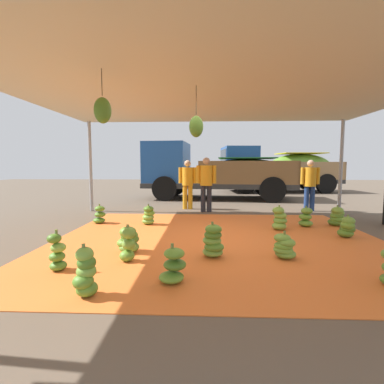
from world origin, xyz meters
The scene contains 21 objects.
ground_plane centered at (0.00, 3.00, 0.00)m, with size 40.00×40.00×0.00m, color brown.
tarp_orange centered at (0.00, 0.00, 0.01)m, with size 6.26×5.58×0.01m, color orange.
tent_canopy centered at (-0.01, -0.10, 2.74)m, with size 8.00×7.00×2.83m.
banana_bunch_0 centered at (0.96, -1.05, 0.18)m, with size 0.42×0.41×0.42m.
banana_bunch_1 centered at (-1.51, -0.86, 0.21)m, with size 0.45×0.43×0.46m.
banana_bunch_2 centered at (-1.40, -1.32, 0.25)m, with size 0.30×0.28×0.55m.
banana_bunch_3 centered at (-2.85, 1.42, 0.21)m, with size 0.41×0.41×0.48m.
banana_bunch_4 centered at (2.55, 0.26, 0.21)m, with size 0.44×0.42×0.46m.
banana_bunch_5 centered at (-0.13, -1.04, 0.25)m, with size 0.44×0.45×0.56m.
banana_bunch_6 centered at (-1.56, -2.44, 0.27)m, with size 0.34×0.35×0.59m.
banana_bunch_7 centered at (2.85, 1.36, 0.22)m, with size 0.48×0.46×0.49m.
banana_bunch_8 centered at (-0.65, -2.03, 0.20)m, with size 0.41×0.41×0.48m.
banana_bunch_9 centered at (-1.61, 1.32, 0.22)m, with size 0.40×0.40×0.50m.
banana_bunch_11 centered at (2.09, 1.26, 0.21)m, with size 0.38×0.37×0.49m.
banana_bunch_12 centered at (1.39, 0.89, 0.25)m, with size 0.39×0.39×0.55m.
banana_bunch_13 centered at (-2.25, -1.72, 0.25)m, with size 0.32×0.32×0.57m.
cargo_truck_main centered at (0.05, 6.86, 1.19)m, with size 6.37×2.95×2.40m.
cargo_truck_far centered at (3.63, 10.15, 1.27)m, with size 6.22×2.89×2.40m.
worker_0 centered at (-0.82, 3.86, 0.93)m, with size 0.58×0.36×1.60m.
worker_1 centered at (-0.21, 3.31, 0.97)m, with size 0.61×0.37×1.67m.
worker_2 centered at (3.01, 3.59, 0.93)m, with size 0.58×0.36×1.60m.
Camera 1 is at (-0.27, -5.36, 1.43)m, focal length 26.53 mm.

